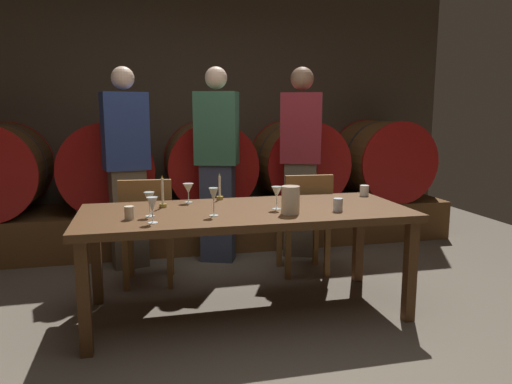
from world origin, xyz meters
TOP-DOWN VIEW (x-y plane):
  - ground_plane at (0.00, 0.00)m, footprint 7.55×7.55m
  - back_wall at (0.00, 2.76)m, footprint 5.80×0.24m
  - barrel_shelf at (0.00, 2.21)m, footprint 5.22×0.90m
  - wine_barrel_left at (-0.97, 2.21)m, footprint 0.88×0.86m
  - wine_barrel_center at (0.02, 2.21)m, footprint 0.88×0.86m
  - wine_barrel_right at (1.00, 2.21)m, footprint 0.88×0.86m
  - wine_barrel_far_right at (2.00, 2.21)m, footprint 0.88×0.86m
  - dining_table at (0.03, 0.38)m, footprint 2.22×0.91m
  - chair_left at (-0.63, 1.06)m, footprint 0.43×0.43m
  - chair_right at (0.69, 1.03)m, footprint 0.43×0.43m
  - guest_left at (-0.78, 1.61)m, footprint 0.42×0.32m
  - guest_center at (0.02, 1.61)m, footprint 0.44×0.36m
  - guest_right at (0.83, 1.59)m, footprint 0.44×0.37m
  - candle_left at (-0.52, 0.58)m, footprint 0.05×0.05m
  - candle_right at (-0.09, 0.78)m, footprint 0.05×0.05m
  - pitcher at (0.28, 0.18)m, footprint 0.12×0.12m
  - wine_glass_far_left at (-0.61, 0.30)m, footprint 0.07×0.07m
  - wine_glass_left at (-0.60, 0.11)m, footprint 0.07×0.07m
  - wine_glass_center at (-0.33, 0.72)m, footprint 0.08×0.08m
  - wine_glass_right at (-0.21, 0.23)m, footprint 0.06×0.06m
  - wine_glass_far_right at (0.23, 0.33)m, footprint 0.07×0.07m
  - cup_far_left at (-0.74, 0.25)m, footprint 0.06×0.06m
  - cup_center_left at (0.34, 0.35)m, footprint 0.08×0.08m
  - cup_center_right at (0.62, 0.18)m, footprint 0.06×0.06m
  - cup_far_right at (1.05, 0.68)m, footprint 0.07×0.07m

SIDE VIEW (x-z plane):
  - ground_plane at x=0.00m, z-range 0.00..0.00m
  - barrel_shelf at x=0.00m, z-range 0.00..0.42m
  - chair_left at x=-0.63m, z-range 0.05..0.93m
  - chair_right at x=0.69m, z-range 0.05..0.93m
  - dining_table at x=0.03m, z-range 0.30..1.04m
  - cup_far_left at x=-0.74m, z-range 0.74..0.82m
  - cup_far_right at x=1.05m, z-range 0.74..0.82m
  - cup_center_right at x=0.62m, z-range 0.74..0.82m
  - cup_center_left at x=0.34m, z-range 0.74..0.83m
  - candle_right at x=-0.09m, z-range 0.69..0.89m
  - candle_left at x=-0.52m, z-range 0.69..0.92m
  - pitcher at x=0.28m, z-range 0.74..0.92m
  - wine_glass_center at x=-0.33m, z-range 0.77..0.91m
  - wine_glass_left at x=-0.60m, z-range 0.77..0.92m
  - wine_glass_far_right at x=0.23m, z-range 0.77..0.93m
  - wine_barrel_left at x=-0.97m, z-range 0.41..1.29m
  - wine_barrel_center at x=0.02m, z-range 0.41..1.29m
  - wine_barrel_right at x=1.00m, z-range 0.41..1.29m
  - wine_barrel_far_right at x=2.00m, z-range 0.41..1.29m
  - wine_glass_far_left at x=-0.61m, z-range 0.77..0.93m
  - wine_glass_right at x=-0.21m, z-range 0.78..0.96m
  - guest_left at x=-0.78m, z-range 0.02..1.80m
  - guest_center at x=0.02m, z-range 0.03..1.81m
  - guest_right at x=0.83m, z-range 0.03..1.83m
  - back_wall at x=0.00m, z-range 0.00..2.98m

